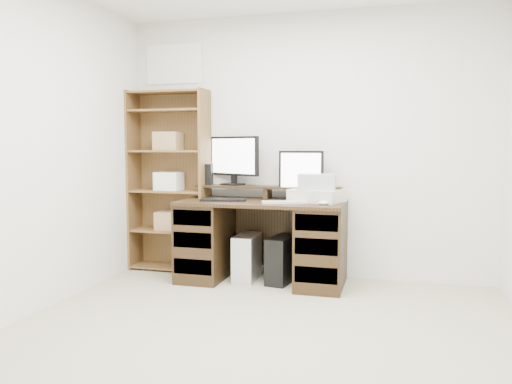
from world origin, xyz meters
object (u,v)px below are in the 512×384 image
at_px(printer, 317,196).
at_px(tower_silver, 247,257).
at_px(monitor_small, 301,173).
at_px(bookshelf, 170,179).
at_px(tower_black, 282,259).
at_px(desk, 262,240).
at_px(monitor_wide, 234,158).

height_order(printer, tower_silver, printer).
height_order(monitor_small, bookshelf, bookshelf).
xyz_separation_m(printer, tower_black, (-0.31, -0.04, -0.59)).
height_order(tower_black, bookshelf, bookshelf).
bearing_deg(bookshelf, desk, -11.83).
bearing_deg(tower_silver, desk, -10.75).
relative_size(tower_silver, bookshelf, 0.24).
relative_size(monitor_wide, tower_black, 1.26).
relative_size(desk, printer, 3.37).
bearing_deg(bookshelf, monitor_small, -1.69).
distance_m(printer, tower_black, 0.67).
bearing_deg(tower_silver, printer, 2.18).
height_order(desk, bookshelf, bookshelf).
bearing_deg(monitor_small, tower_silver, -160.68).
bearing_deg(monitor_wide, bookshelf, -152.20).
bearing_deg(tower_black, tower_silver, -171.28).
distance_m(monitor_wide, bookshelf, 0.70).
bearing_deg(tower_silver, tower_black, -1.21).
xyz_separation_m(tower_silver, bookshelf, (-0.86, 0.19, 0.71)).
xyz_separation_m(monitor_wide, tower_black, (0.53, -0.23, -0.92)).
distance_m(tower_black, bookshelf, 1.40).
bearing_deg(printer, monitor_wide, -174.91).
bearing_deg(printer, tower_black, -155.34).
height_order(monitor_wide, bookshelf, bookshelf).
height_order(monitor_small, tower_black, monitor_small).
distance_m(tower_silver, tower_black, 0.33).
bearing_deg(bookshelf, tower_black, -8.91).
xyz_separation_m(desk, tower_black, (0.18, 0.02, -0.18)).
distance_m(desk, bookshelf, 1.16).
relative_size(desk, tower_black, 3.36).
bearing_deg(tower_black, bookshelf, 179.97).
bearing_deg(desk, monitor_small, 27.92).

